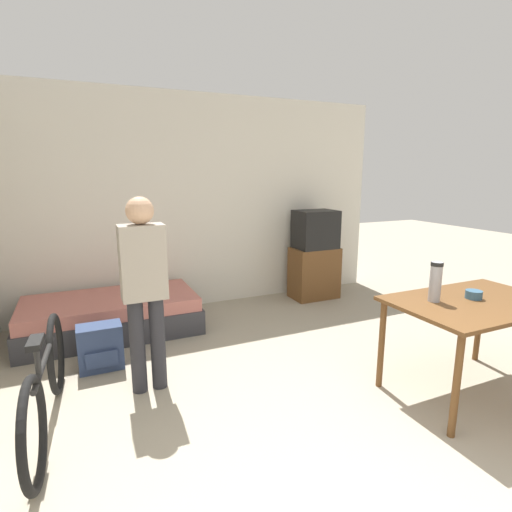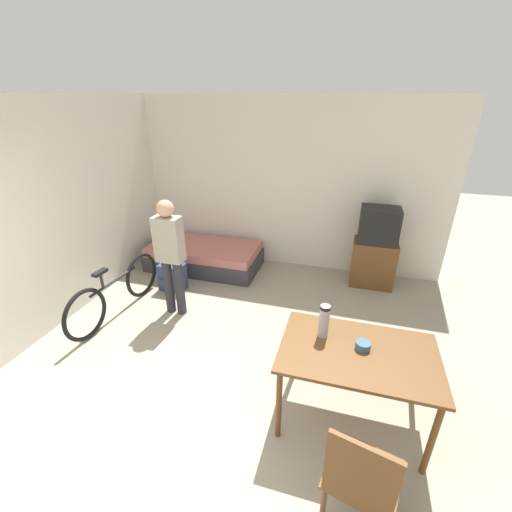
{
  "view_description": "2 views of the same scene",
  "coord_description": "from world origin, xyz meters",
  "px_view_note": "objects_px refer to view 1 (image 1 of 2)",
  "views": [
    {
      "loc": [
        -1.32,
        -1.06,
        1.75
      ],
      "look_at": [
        0.22,
        2.35,
        0.95
      ],
      "focal_mm": 28.0,
      "sensor_mm": 36.0,
      "label": 1
    },
    {
      "loc": [
        1.24,
        -1.43,
        2.68
      ],
      "look_at": [
        0.16,
        2.28,
        0.86
      ],
      "focal_mm": 24.0,
      "sensor_mm": 36.0,
      "label": 2
    }
  ],
  "objects_px": {
    "dining_table": "(474,311)",
    "person_standing": "(144,282)",
    "thermos_flask": "(436,280)",
    "backpack": "(100,347)",
    "bicycle": "(46,385)",
    "mate_bowl": "(474,295)",
    "daybed": "(112,315)",
    "tv": "(315,256)"
  },
  "relations": [
    {
      "from": "bicycle",
      "to": "person_standing",
      "type": "bearing_deg",
      "value": 19.74
    },
    {
      "from": "tv",
      "to": "dining_table",
      "type": "distance_m",
      "value": 2.64
    },
    {
      "from": "daybed",
      "to": "mate_bowl",
      "type": "xyz_separation_m",
      "value": [
        2.53,
        -2.4,
        0.6
      ]
    },
    {
      "from": "thermos_flask",
      "to": "backpack",
      "type": "distance_m",
      "value": 2.89
    },
    {
      "from": "daybed",
      "to": "thermos_flask",
      "type": "height_order",
      "value": "thermos_flask"
    },
    {
      "from": "daybed",
      "to": "thermos_flask",
      "type": "relative_size",
      "value": 5.97
    },
    {
      "from": "person_standing",
      "to": "daybed",
      "type": "bearing_deg",
      "value": 97.46
    },
    {
      "from": "thermos_flask",
      "to": "mate_bowl",
      "type": "bearing_deg",
      "value": -13.23
    },
    {
      "from": "person_standing",
      "to": "backpack",
      "type": "bearing_deg",
      "value": 122.57
    },
    {
      "from": "person_standing",
      "to": "mate_bowl",
      "type": "height_order",
      "value": "person_standing"
    },
    {
      "from": "bicycle",
      "to": "backpack",
      "type": "xyz_separation_m",
      "value": [
        0.38,
        0.79,
        -0.13
      ]
    },
    {
      "from": "daybed",
      "to": "bicycle",
      "type": "relative_size",
      "value": 1.09
    },
    {
      "from": "daybed",
      "to": "tv",
      "type": "relative_size",
      "value": 1.5
    },
    {
      "from": "thermos_flask",
      "to": "backpack",
      "type": "height_order",
      "value": "thermos_flask"
    },
    {
      "from": "dining_table",
      "to": "backpack",
      "type": "distance_m",
      "value": 3.15
    },
    {
      "from": "tv",
      "to": "person_standing",
      "type": "relative_size",
      "value": 0.79
    },
    {
      "from": "tv",
      "to": "mate_bowl",
      "type": "relative_size",
      "value": 9.96
    },
    {
      "from": "daybed",
      "to": "dining_table",
      "type": "relative_size",
      "value": 1.44
    },
    {
      "from": "daybed",
      "to": "backpack",
      "type": "xyz_separation_m",
      "value": [
        -0.16,
        -0.82,
        0.0
      ]
    },
    {
      "from": "daybed",
      "to": "mate_bowl",
      "type": "height_order",
      "value": "mate_bowl"
    },
    {
      "from": "thermos_flask",
      "to": "person_standing",
      "type": "bearing_deg",
      "value": 154.23
    },
    {
      "from": "dining_table",
      "to": "backpack",
      "type": "relative_size",
      "value": 3.12
    },
    {
      "from": "tv",
      "to": "thermos_flask",
      "type": "relative_size",
      "value": 3.98
    },
    {
      "from": "mate_bowl",
      "to": "person_standing",
      "type": "bearing_deg",
      "value": 155.9
    },
    {
      "from": "person_standing",
      "to": "mate_bowl",
      "type": "bearing_deg",
      "value": -24.1
    },
    {
      "from": "dining_table",
      "to": "bicycle",
      "type": "distance_m",
      "value": 3.17
    },
    {
      "from": "dining_table",
      "to": "backpack",
      "type": "xyz_separation_m",
      "value": [
        -2.66,
        1.63,
        -0.48
      ]
    },
    {
      "from": "backpack",
      "to": "tv",
      "type": "bearing_deg",
      "value": 19.14
    },
    {
      "from": "dining_table",
      "to": "mate_bowl",
      "type": "height_order",
      "value": "mate_bowl"
    },
    {
      "from": "mate_bowl",
      "to": "backpack",
      "type": "distance_m",
      "value": 3.18
    },
    {
      "from": "tv",
      "to": "mate_bowl",
      "type": "xyz_separation_m",
      "value": [
        -0.19,
        -2.58,
        0.2
      ]
    },
    {
      "from": "bicycle",
      "to": "daybed",
      "type": "bearing_deg",
      "value": 71.39
    },
    {
      "from": "bicycle",
      "to": "thermos_flask",
      "type": "xyz_separation_m",
      "value": [
        2.73,
        -0.72,
        0.6
      ]
    },
    {
      "from": "bicycle",
      "to": "thermos_flask",
      "type": "distance_m",
      "value": 2.89
    },
    {
      "from": "dining_table",
      "to": "thermos_flask",
      "type": "distance_m",
      "value": 0.42
    },
    {
      "from": "daybed",
      "to": "bicycle",
      "type": "height_order",
      "value": "bicycle"
    },
    {
      "from": "person_standing",
      "to": "mate_bowl",
      "type": "xyz_separation_m",
      "value": [
        2.35,
        -1.05,
        -0.1
      ]
    },
    {
      "from": "bicycle",
      "to": "thermos_flask",
      "type": "bearing_deg",
      "value": -14.67
    },
    {
      "from": "dining_table",
      "to": "person_standing",
      "type": "bearing_deg",
      "value": 154.73
    },
    {
      "from": "person_standing",
      "to": "backpack",
      "type": "relative_size",
      "value": 3.82
    },
    {
      "from": "person_standing",
      "to": "thermos_flask",
      "type": "distance_m",
      "value": 2.24
    },
    {
      "from": "daybed",
      "to": "dining_table",
      "type": "bearing_deg",
      "value": -44.38
    }
  ]
}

